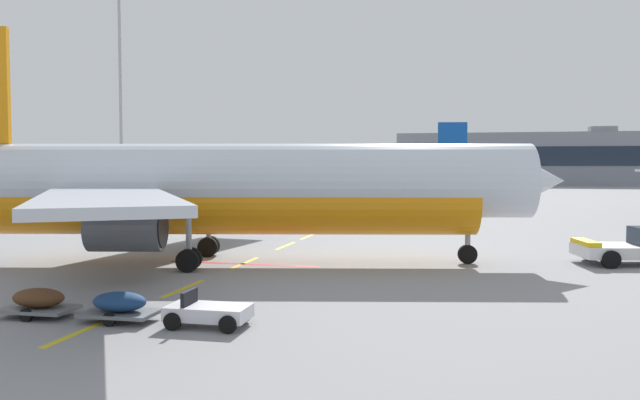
# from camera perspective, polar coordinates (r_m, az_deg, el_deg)

# --- Properties ---
(ground) EXTENTS (400.00, 400.00, 0.00)m
(ground) POSITION_cam_1_polar(r_m,az_deg,el_deg) (51.62, 24.80, -2.92)
(ground) COLOR gray
(apron_paint_markings) EXTENTS (8.00, 93.71, 0.01)m
(apron_paint_markings) POSITION_cam_1_polar(r_m,az_deg,el_deg) (49.59, -0.40, -2.86)
(apron_paint_markings) COLOR yellow
(apron_paint_markings) RESTS_ON ground
(airliner_foreground) EXTENTS (34.57, 33.79, 12.20)m
(airliner_foreground) POSITION_cam_1_polar(r_m,az_deg,el_deg) (34.94, -7.98, 1.07)
(airliner_foreground) COLOR silver
(airliner_foreground) RESTS_ON ground
(airliner_mid_left) EXTENTS (30.25, 29.75, 10.62)m
(airliner_mid_left) POSITION_cam_1_polar(r_m,az_deg,el_deg) (90.00, 3.77, 2.02)
(airliner_mid_left) COLOR silver
(airliner_mid_left) RESTS_ON ground
(baggage_train) EXTENTS (8.63, 1.73, 1.14)m
(baggage_train) POSITION_cam_1_polar(r_m,az_deg,el_deg) (23.15, -16.62, -8.63)
(baggage_train) COLOR silver
(baggage_train) RESTS_ON ground
(apron_light_mast_near) EXTENTS (1.80, 1.80, 27.51)m
(apron_light_mast_near) POSITION_cam_1_polar(r_m,az_deg,el_deg) (85.06, -16.67, 10.93)
(apron_light_mast_near) COLOR slate
(apron_light_mast_near) RESTS_ON ground
(terminal_satellite) EXTENTS (74.22, 21.51, 14.01)m
(terminal_satellite) POSITION_cam_1_polar(r_m,az_deg,el_deg) (173.66, 19.25, 3.31)
(terminal_satellite) COLOR gray
(terminal_satellite) RESTS_ON ground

